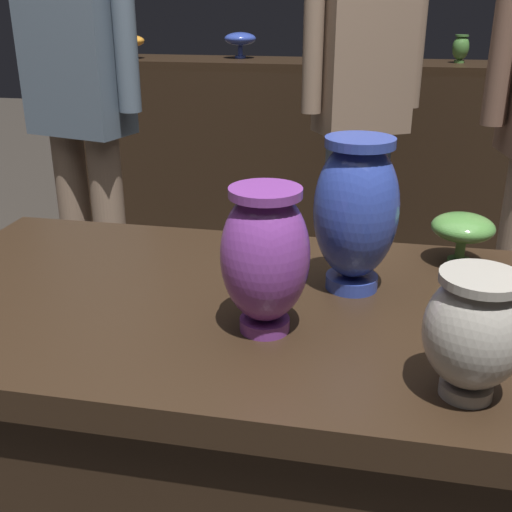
% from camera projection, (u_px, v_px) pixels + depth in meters
% --- Properties ---
extents(display_plinth, '(1.20, 0.64, 0.80)m').
position_uv_depth(display_plinth, '(249.00, 486.00, 1.21)').
color(display_plinth, black).
rests_on(display_plinth, ground_plane).
extents(back_display_shelf, '(2.60, 0.40, 0.99)m').
position_uv_depth(back_display_shelf, '(340.00, 164.00, 3.17)').
color(back_display_shelf, black).
rests_on(back_display_shelf, ground_plane).
extents(vase_centerpiece, '(0.13, 0.13, 0.22)m').
position_uv_depth(vase_centerpiece, '(265.00, 256.00, 0.92)').
color(vase_centerpiece, '#7A388E').
rests_on(vase_centerpiece, display_plinth).
extents(vase_tall_behind, '(0.12, 0.12, 0.10)m').
position_uv_depth(vase_tall_behind, '(463.00, 229.00, 1.18)').
color(vase_tall_behind, '#477A38').
rests_on(vase_tall_behind, display_plinth).
extents(vase_left_accent, '(0.12, 0.12, 0.17)m').
position_uv_depth(vase_left_accent, '(474.00, 331.00, 0.77)').
color(vase_left_accent, gray).
rests_on(vase_left_accent, display_plinth).
extents(vase_right_accent, '(0.14, 0.14, 0.26)m').
position_uv_depth(vase_right_accent, '(356.00, 210.00, 1.05)').
color(vase_right_accent, '#2D429E').
rests_on(vase_right_accent, display_plinth).
extents(shelf_vase_left, '(0.16, 0.16, 0.12)m').
position_uv_depth(shelf_vase_left, '(240.00, 39.00, 3.10)').
color(shelf_vase_left, '#2D429E').
rests_on(shelf_vase_left, back_display_shelf).
extents(shelf_vase_far_left, '(0.13, 0.13, 0.11)m').
position_uv_depth(shelf_vase_far_left, '(131.00, 42.00, 3.08)').
color(shelf_vase_far_left, orange).
rests_on(shelf_vase_far_left, back_display_shelf).
extents(shelf_vase_right, '(0.07, 0.07, 0.12)m').
position_uv_depth(shelf_vase_right, '(461.00, 48.00, 2.88)').
color(shelf_vase_right, '#477A38').
rests_on(shelf_vase_right, back_display_shelf).
extents(visitor_center_back, '(0.42, 0.32, 1.64)m').
position_uv_depth(visitor_center_back, '(363.00, 88.00, 2.28)').
color(visitor_center_back, slate).
rests_on(visitor_center_back, ground_plane).
extents(visitor_near_left, '(0.46, 0.26, 1.73)m').
position_uv_depth(visitor_near_left, '(78.00, 80.00, 2.02)').
color(visitor_near_left, '#846B56').
rests_on(visitor_near_left, ground_plane).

